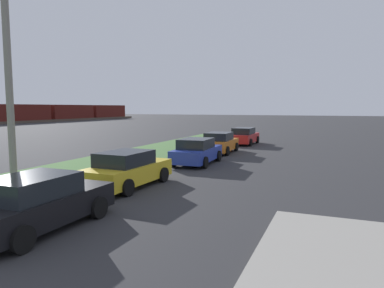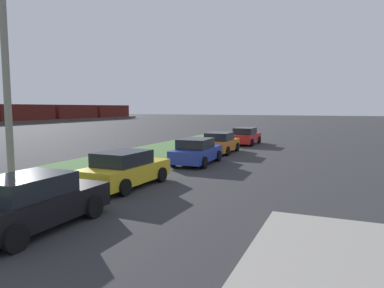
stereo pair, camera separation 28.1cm
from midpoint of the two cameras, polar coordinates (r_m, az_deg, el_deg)
The scene contains 7 objects.
grass_median at distance 15.96m, azimuth -25.61°, elevation -6.10°, with size 60.00×6.00×0.12m, color #477238.
parked_car_black at distance 10.32m, azimuth -24.62°, elevation -8.71°, with size 4.31×2.04×1.47m.
parked_car_yellow at distance 14.62m, azimuth -11.02°, elevation -4.07°, with size 4.36×2.14×1.47m.
parked_car_blue at distance 20.15m, azimuth 0.39°, elevation -1.23°, with size 4.37×2.15×1.47m.
parked_car_orange at distance 25.15m, azimuth 4.15°, elevation 0.18°, with size 4.36×2.13×1.47m.
parked_car_red at distance 31.22m, azimuth 8.16°, elevation 1.26°, with size 4.32×2.06×1.47m.
streetlight at distance 13.43m, azimuth -27.30°, elevation 10.24°, with size 0.54×2.88×7.50m.
Camera 1 is at (-0.47, -4.42, 3.23)m, focal length 32.86 mm.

